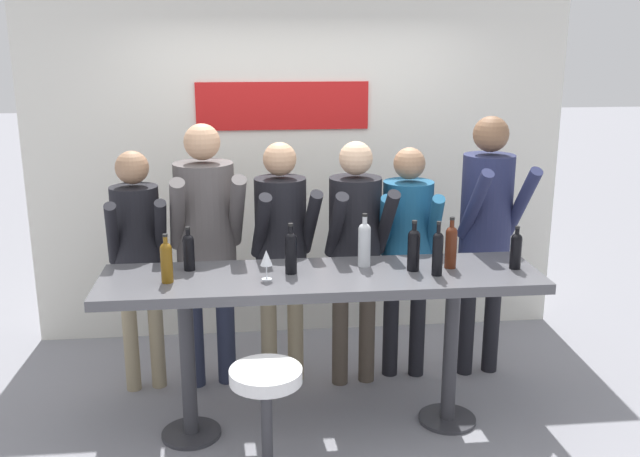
{
  "coord_description": "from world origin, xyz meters",
  "views": [
    {
      "loc": [
        -0.43,
        -3.93,
        2.34
      ],
      "look_at": [
        0.0,
        0.1,
        1.26
      ],
      "focal_mm": 40.0,
      "sensor_mm": 36.0,
      "label": 1
    }
  ],
  "objects_px": {
    "person_center": "(355,238)",
    "person_right": "(487,217)",
    "wine_bottle_6": "(414,248)",
    "wine_bottle_2": "(451,245)",
    "person_center_right": "(407,238)",
    "wine_bottle_0": "(189,250)",
    "person_center_left": "(281,238)",
    "wine_bottle_5": "(166,260)",
    "wine_glass_0": "(266,259)",
    "bar_stool": "(267,412)",
    "wine_bottle_1": "(516,249)",
    "wine_bottle_4": "(364,242)",
    "person_far_left": "(137,244)",
    "wine_bottle_3": "(438,251)",
    "person_left": "(206,229)",
    "wine_bottle_7": "(291,251)",
    "tasting_table": "(322,297)"
  },
  "relations": [
    {
      "from": "wine_bottle_1",
      "to": "wine_bottle_4",
      "type": "xyz_separation_m",
      "value": [
        -0.89,
        0.15,
        0.03
      ]
    },
    {
      "from": "bar_stool",
      "to": "wine_bottle_2",
      "type": "bearing_deg",
      "value": 30.24
    },
    {
      "from": "wine_bottle_3",
      "to": "wine_bottle_4",
      "type": "distance_m",
      "value": 0.45
    },
    {
      "from": "wine_bottle_2",
      "to": "person_center",
      "type": "bearing_deg",
      "value": 132.04
    },
    {
      "from": "person_right",
      "to": "person_far_left",
      "type": "bearing_deg",
      "value": 174.14
    },
    {
      "from": "person_center",
      "to": "wine_bottle_1",
      "type": "distance_m",
      "value": 1.06
    },
    {
      "from": "wine_bottle_1",
      "to": "wine_bottle_2",
      "type": "xyz_separation_m",
      "value": [
        -0.38,
        0.06,
        0.02
      ]
    },
    {
      "from": "person_center",
      "to": "wine_bottle_5",
      "type": "distance_m",
      "value": 1.33
    },
    {
      "from": "person_center_right",
      "to": "person_right",
      "type": "bearing_deg",
      "value": 5.82
    },
    {
      "from": "person_center_right",
      "to": "wine_bottle_4",
      "type": "relative_size",
      "value": 5.03
    },
    {
      "from": "wine_bottle_1",
      "to": "wine_bottle_6",
      "type": "height_order",
      "value": "wine_bottle_6"
    },
    {
      "from": "wine_bottle_6",
      "to": "wine_bottle_2",
      "type": "bearing_deg",
      "value": 6.35
    },
    {
      "from": "wine_bottle_1",
      "to": "wine_bottle_3",
      "type": "height_order",
      "value": "wine_bottle_3"
    },
    {
      "from": "person_center_left",
      "to": "wine_bottle_3",
      "type": "relative_size",
      "value": 5.24
    },
    {
      "from": "person_center_left",
      "to": "wine_bottle_6",
      "type": "height_order",
      "value": "person_center_left"
    },
    {
      "from": "person_center",
      "to": "person_right",
      "type": "xyz_separation_m",
      "value": [
        0.92,
        0.06,
        0.1
      ]
    },
    {
      "from": "bar_stool",
      "to": "wine_bottle_7",
      "type": "xyz_separation_m",
      "value": [
        0.18,
        0.66,
        0.67
      ]
    },
    {
      "from": "person_far_left",
      "to": "wine_bottle_3",
      "type": "distance_m",
      "value": 1.96
    },
    {
      "from": "tasting_table",
      "to": "person_far_left",
      "type": "bearing_deg",
      "value": 150.58
    },
    {
      "from": "wine_bottle_0",
      "to": "wine_bottle_2",
      "type": "height_order",
      "value": "wine_bottle_2"
    },
    {
      "from": "person_center_left",
      "to": "person_center_right",
      "type": "xyz_separation_m",
      "value": [
        0.86,
        0.01,
        -0.03
      ]
    },
    {
      "from": "person_far_left",
      "to": "person_left",
      "type": "distance_m",
      "value": 0.46
    },
    {
      "from": "person_far_left",
      "to": "wine_bottle_6",
      "type": "xyz_separation_m",
      "value": [
        1.69,
        -0.63,
        0.11
      ]
    },
    {
      "from": "person_center_left",
      "to": "wine_bottle_0",
      "type": "bearing_deg",
      "value": -149.35
    },
    {
      "from": "person_center_left",
      "to": "wine_bottle_1",
      "type": "relative_size",
      "value": 6.46
    },
    {
      "from": "person_center_left",
      "to": "wine_bottle_6",
      "type": "bearing_deg",
      "value": -50.39
    },
    {
      "from": "wine_bottle_5",
      "to": "wine_bottle_6",
      "type": "height_order",
      "value": "wine_bottle_6"
    },
    {
      "from": "wine_bottle_3",
      "to": "person_center_left",
      "type": "bearing_deg",
      "value": 139.57
    },
    {
      "from": "person_left",
      "to": "wine_bottle_2",
      "type": "distance_m",
      "value": 1.61
    },
    {
      "from": "wine_bottle_2",
      "to": "wine_glass_0",
      "type": "height_order",
      "value": "wine_bottle_2"
    },
    {
      "from": "wine_bottle_6",
      "to": "person_center_left",
      "type": "bearing_deg",
      "value": 139.62
    },
    {
      "from": "wine_bottle_2",
      "to": "wine_glass_0",
      "type": "bearing_deg",
      "value": -174.5
    },
    {
      "from": "person_center_left",
      "to": "person_right",
      "type": "xyz_separation_m",
      "value": [
        1.41,
        -0.01,
        0.1
      ]
    },
    {
      "from": "person_far_left",
      "to": "wine_bottle_4",
      "type": "distance_m",
      "value": 1.51
    },
    {
      "from": "person_center_right",
      "to": "wine_bottle_6",
      "type": "bearing_deg",
      "value": -92.2
    },
    {
      "from": "wine_glass_0",
      "to": "wine_bottle_5",
      "type": "bearing_deg",
      "value": 178.28
    },
    {
      "from": "person_center_right",
      "to": "wine_bottle_1",
      "type": "xyz_separation_m",
      "value": [
        0.5,
        -0.68,
        0.11
      ]
    },
    {
      "from": "person_left",
      "to": "person_center_left",
      "type": "height_order",
      "value": "person_left"
    },
    {
      "from": "person_left",
      "to": "wine_glass_0",
      "type": "bearing_deg",
      "value": -71.25
    },
    {
      "from": "person_center_left",
      "to": "wine_bottle_1",
      "type": "bearing_deg",
      "value": -36.09
    },
    {
      "from": "person_center_left",
      "to": "person_center",
      "type": "height_order",
      "value": "person_center"
    },
    {
      "from": "bar_stool",
      "to": "wine_bottle_2",
      "type": "height_order",
      "value": "wine_bottle_2"
    },
    {
      "from": "wine_bottle_2",
      "to": "wine_bottle_0",
      "type": "bearing_deg",
      "value": 175.62
    },
    {
      "from": "person_left",
      "to": "wine_bottle_1",
      "type": "distance_m",
      "value": 1.98
    },
    {
      "from": "wine_bottle_2",
      "to": "bar_stool",
      "type": "bearing_deg",
      "value": -149.76
    },
    {
      "from": "bar_stool",
      "to": "person_center_left",
      "type": "relative_size",
      "value": 0.43
    },
    {
      "from": "wine_bottle_4",
      "to": "wine_bottle_7",
      "type": "relative_size",
      "value": 1.08
    },
    {
      "from": "person_center",
      "to": "person_center_right",
      "type": "bearing_deg",
      "value": 5.54
    },
    {
      "from": "person_far_left",
      "to": "wine_bottle_5",
      "type": "relative_size",
      "value": 5.84
    },
    {
      "from": "person_far_left",
      "to": "person_center_left",
      "type": "relative_size",
      "value": 0.98
    }
  ]
}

